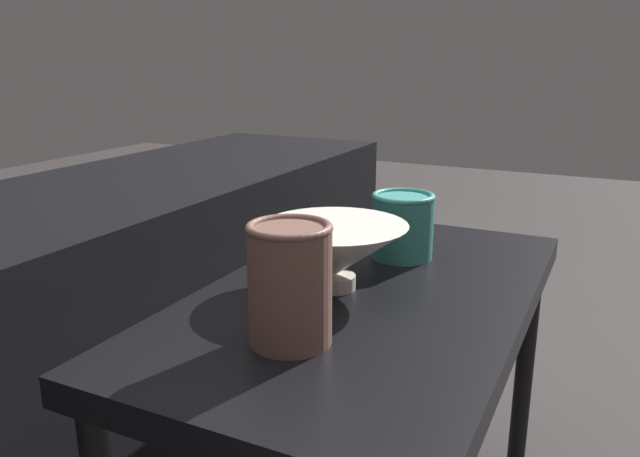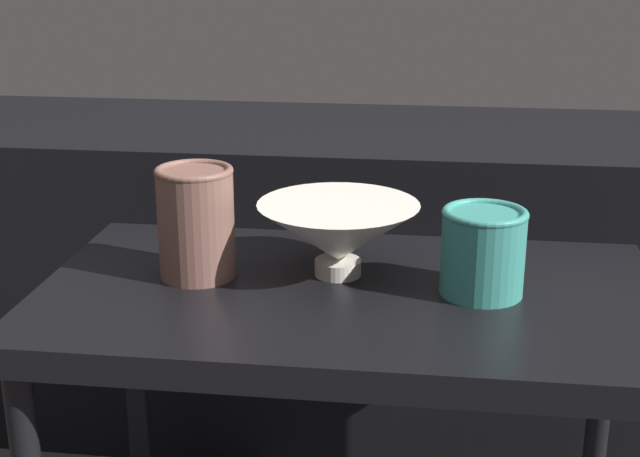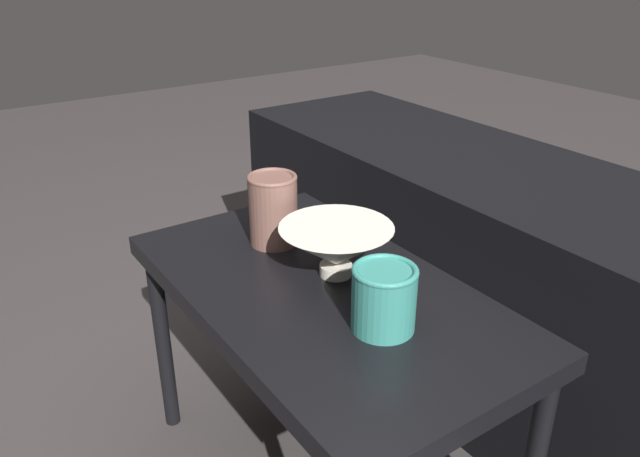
# 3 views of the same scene
# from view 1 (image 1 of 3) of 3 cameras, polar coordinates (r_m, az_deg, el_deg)

# --- Properties ---
(table) EXTENTS (0.83, 0.46, 0.52)m
(table) POSITION_cam_1_polar(r_m,az_deg,el_deg) (0.99, 4.42, -8.55)
(table) COLOR black
(table) RESTS_ON ground_plane
(couch_backdrop) EXTENTS (1.82, 0.50, 0.61)m
(couch_backdrop) POSITION_cam_1_polar(r_m,az_deg,el_deg) (1.37, -19.78, -9.54)
(couch_backdrop) COLOR black
(couch_backdrop) RESTS_ON ground_plane
(bowl) EXTENTS (0.22, 0.22, 0.10)m
(bowl) POSITION_cam_1_polar(r_m,az_deg,el_deg) (0.95, 1.37, -2.04)
(bowl) COLOR silver
(bowl) RESTS_ON table
(vase_textured_left) EXTENTS (0.11, 0.11, 0.15)m
(vase_textured_left) POSITION_cam_1_polar(r_m,az_deg,el_deg) (0.77, -2.77, -4.92)
(vase_textured_left) COLOR brown
(vase_textured_left) RESTS_ON table
(vase_colorful_right) EXTENTS (0.11, 0.11, 0.12)m
(vase_colorful_right) POSITION_cam_1_polar(r_m,az_deg,el_deg) (1.10, 7.54, 0.39)
(vase_colorful_right) COLOR teal
(vase_colorful_right) RESTS_ON table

